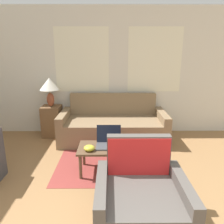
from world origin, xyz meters
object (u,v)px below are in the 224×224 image
at_px(table_lamp, 49,86).
at_px(laptop, 109,141).
at_px(armchair, 141,202).
at_px(cup_navy, 134,143).
at_px(coffee_table, 110,150).
at_px(snack_bowl, 89,148).
at_px(couch, 113,126).

xyz_separation_m(table_lamp, laptop, (1.19, -1.38, -0.60)).
height_order(armchair, laptop, armchair).
bearing_deg(table_lamp, cup_navy, -41.58).
distance_m(coffee_table, cup_navy, 0.36).
bearing_deg(armchair, snack_bowl, 123.27).
bearing_deg(snack_bowl, cup_navy, 15.02).
relative_size(couch, laptop, 5.74).
distance_m(armchair, cup_navy, 1.10).
height_order(couch, snack_bowl, couch).
relative_size(laptop, snack_bowl, 2.36).
distance_m(couch, cup_navy, 1.25).
distance_m(couch, coffee_table, 1.26).
height_order(coffee_table, snack_bowl, snack_bowl).
distance_m(coffee_table, snack_bowl, 0.33).
xyz_separation_m(coffee_table, laptop, (-0.03, 0.06, 0.11)).
bearing_deg(laptop, coffee_table, -67.39).
bearing_deg(coffee_table, snack_bowl, -157.89).
distance_m(laptop, cup_navy, 0.37).
bearing_deg(table_lamp, couch, -8.23).
bearing_deg(coffee_table, table_lamp, 130.20).
height_order(armchair, table_lamp, table_lamp).
relative_size(coffee_table, laptop, 2.58).
bearing_deg(snack_bowl, table_lamp, 120.63).
bearing_deg(couch, cup_navy, -76.19).
height_order(table_lamp, laptop, table_lamp).
height_order(couch, cup_navy, couch).
distance_m(armchair, table_lamp, 3.01).
relative_size(table_lamp, laptop, 1.60).
height_order(couch, laptop, couch).
distance_m(armchair, laptop, 1.16).
relative_size(coffee_table, snack_bowl, 6.11).
relative_size(couch, armchair, 2.34).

